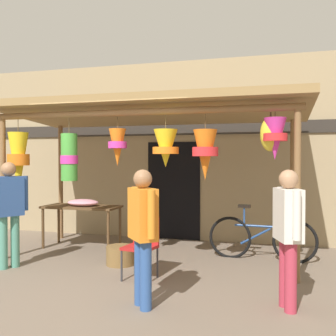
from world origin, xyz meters
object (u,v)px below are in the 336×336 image
Objects in this scene: display_table at (82,210)px; parked_bicycle at (261,239)px; customer_foreground at (9,206)px; shopper_by_bananas at (288,228)px; wicker_basket_by_table at (120,255)px; flower_heap_on_table at (83,203)px; vendor_in_orange at (143,227)px; folding_chair at (142,242)px.

parked_bicycle is (3.26, -0.01, -0.35)m from display_table.
customer_foreground reaches higher than parked_bicycle.
customer_foreground is at bearing 172.00° from shopper_by_bananas.
display_table is 1.58m from wicker_basket_by_table.
shopper_by_bananas reaches higher than flower_heap_on_table.
customer_foreground is (-1.55, -0.63, 0.80)m from wicker_basket_by_table.
vendor_in_orange reaches higher than parked_bicycle.
flower_heap_on_table is 0.34× the size of parked_bicycle.
customer_foreground is (-2.47, 0.94, 0.05)m from vendor_in_orange.
wicker_basket_by_table is at bearing -38.83° from flower_heap_on_table.
display_table is at bearing 141.46° from wicker_basket_by_table.
flower_heap_on_table is 0.71× the size of folding_chair.
flower_heap_on_table reaches higher than folding_chair.
flower_heap_on_table reaches higher than display_table.
wicker_basket_by_table is 0.29× the size of vendor_in_orange.
folding_chair is 1.90× the size of wicker_basket_by_table.
vendor_in_orange is at bearing -20.80° from customer_foreground.
folding_chair is 1.15m from vendor_in_orange.
folding_chair is 2.06m from shopper_by_bananas.
folding_chair is 0.86m from wicker_basket_by_table.
vendor_in_orange reaches higher than display_table.
flower_heap_on_table reaches higher than parked_bicycle.
customer_foreground reaches higher than display_table.
display_table is at bearing 75.88° from customer_foreground.
parked_bicycle is at bearing 43.40° from folding_chair.
shopper_by_bananas is at bearing -80.09° from parked_bicycle.
shopper_by_bananas reaches higher than parked_bicycle.
flower_heap_on_table is at bearing 129.53° from vendor_in_orange.
customer_foreground is (-0.44, -1.52, 0.10)m from flower_heap_on_table.
wicker_basket_by_table is 0.28× the size of customer_foreground.
flower_heap_on_table is 3.25m from parked_bicycle.
customer_foreground is at bearing 159.20° from vendor_in_orange.
folding_chair is at bearing 2.14° from customer_foreground.
folding_chair is at bearing -44.62° from wicker_basket_by_table.
flower_heap_on_table is at bearing 73.91° from customer_foreground.
shopper_by_bananas is (3.63, -2.12, 0.20)m from display_table.
flower_heap_on_table is 4.15m from shopper_by_bananas.
parked_bicycle is (2.11, 0.91, 0.20)m from wicker_basket_by_table.
display_table is at bearing 129.86° from vendor_in_orange.
customer_foreground reaches higher than folding_chair.
vendor_in_orange reaches higher than flower_heap_on_table.
wicker_basket_by_table is 2.30m from parked_bicycle.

